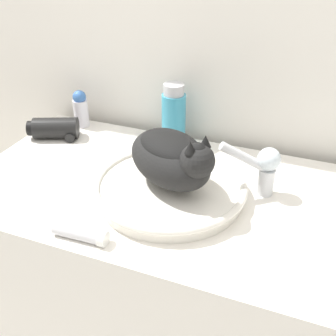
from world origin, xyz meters
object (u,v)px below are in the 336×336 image
object	(u,v)px
deodorant_stick	(81,108)
hair_dryer	(56,129)
cream_tube	(81,233)
faucet	(264,166)
mouthwash_bottle	(174,115)
cat	(172,157)

from	to	relation	value
deodorant_stick	hair_dryer	world-z (taller)	deodorant_stick
cream_tube	faucet	bearing A→B (deg)	44.07
mouthwash_bottle	hair_dryer	size ratio (longest dim) A/B	1.14
cat	mouthwash_bottle	xyz separation A→B (m)	(-0.11, 0.30, -0.03)
deodorant_stick	hair_dryer	distance (m)	0.12
faucet	cream_tube	distance (m)	0.50
cat	deodorant_stick	distance (m)	0.55
faucet	hair_dryer	size ratio (longest dim) A/B	0.91
faucet	cream_tube	size ratio (longest dim) A/B	1.17
faucet	cat	bearing A→B (deg)	1.31
deodorant_stick	faucet	bearing A→B (deg)	-16.01
faucet	deodorant_stick	size ratio (longest dim) A/B	1.22
deodorant_stick	cream_tube	size ratio (longest dim) A/B	0.96
faucet	cream_tube	xyz separation A→B (m)	(-0.35, -0.34, -0.07)
deodorant_stick	hair_dryer	bearing A→B (deg)	-103.91
cat	faucet	xyz separation A→B (m)	(0.22, 0.10, -0.04)
cream_tube	hair_dryer	distance (m)	0.55
faucet	deodorant_stick	bearing A→B (deg)	-40.02
mouthwash_bottle	cream_tube	bearing A→B (deg)	-92.73
cream_tube	hair_dryer	xyz separation A→B (m)	(-0.35, 0.42, 0.02)
cat	faucet	size ratio (longest dim) A/B	2.17
mouthwash_bottle	cream_tube	xyz separation A→B (m)	(-0.03, -0.54, -0.08)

